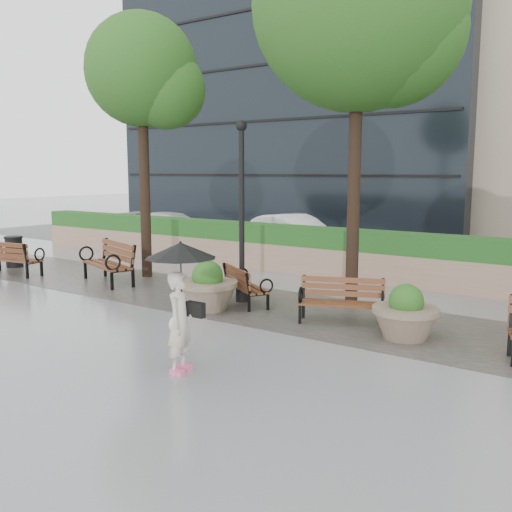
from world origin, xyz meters
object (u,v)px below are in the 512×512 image
Objects in this scene: trash_bin at (14,253)px; pedestrian at (181,294)px; planter_left at (208,291)px; bench_3 at (341,310)px; planter_right at (406,318)px; bench_1 at (108,271)px; lamppost at (242,224)px; car_right at (294,235)px; bench_2 at (246,293)px; bench_0 at (12,265)px; car_left at (173,229)px.

pedestrian is at bearing -20.25° from trash_bin.
planter_left is 8.35m from trash_bin.
bench_3 is 1.41m from planter_right.
trash_bin is (-4.30, 0.01, 0.13)m from bench_1.
car_right is (-2.92, 7.00, -1.06)m from lamppost.
lamppost reaches higher than bench_2.
bench_1 is at bearing 157.21° from bench_3.
planter_right is at bearing -33.30° from bench_3.
bench_0 is at bearing 39.97° from bench_2.
trash_bin is at bearing 168.65° from car_left.
car_right is (-5.59, 7.39, 0.44)m from bench_3.
car_left is 1.04× the size of car_right.
planter_right is 10.36m from car_right.
pedestrian is at bearing -146.15° from car_left.
planter_left is (7.15, 0.03, 0.13)m from bench_0.
planter_right is 12.50m from trash_bin.
car_left is at bearing 109.14° from car_right.
bench_3 is at bearing -132.32° from car_left.
bench_1 reaches higher than bench_2.
car_right is (1.22, 7.30, 0.38)m from bench_1.
lamppost is at bearing 83.40° from planter_left.
planter_right is (3.85, -0.53, 0.14)m from bench_2.
bench_0 is 0.47× the size of lamppost.
bench_0 is 2.08× the size of trash_bin.
bench_2 is 0.38× the size of car_right.
planter_left is 4.19m from planter_right.
bench_0 is at bearing 177.52° from car_left.
planter_left is at bearing -5.21° from trash_bin.
bench_0 is at bearing 55.32° from pedestrian.
planter_left is at bearing -96.60° from lamppost.
pedestrian is at bearing -13.14° from bench_1.
lamppost is 2.10× the size of pedestrian.
lamppost is at bearing 9.14° from pedestrian.
bench_1 is 1.23× the size of bench_3.
planter_right is 0.27× the size of car_left.
car_left reaches higher than trash_bin.
bench_2 is 0.37× the size of car_left.
pedestrian reaches higher than bench_2.
bench_1 is 0.53× the size of lamppost.
planter_left reaches higher than planter_right.
planter_left reaches higher than bench_3.
pedestrian is at bearing -64.43° from lamppost.
bench_1 is 1.82× the size of planter_right.
planter_left is 8.53m from car_right.
planter_right is at bearing -123.59° from car_right.
car_left reaches higher than bench_3.
car_left is (-12.34, 7.19, 0.25)m from planter_right.
lamppost is (0.12, 1.05, 1.34)m from planter_left.
lamppost reaches higher than planter_right.
bench_0 is 1.17× the size of bench_2.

